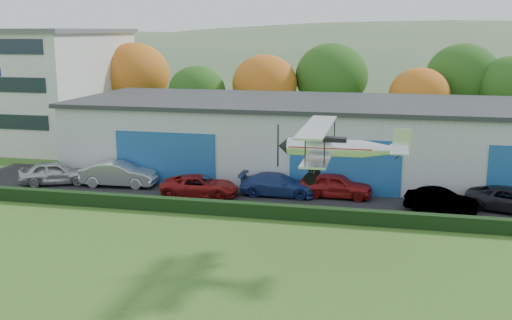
% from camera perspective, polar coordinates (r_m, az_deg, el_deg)
% --- Properties ---
extents(apron, '(48.00, 9.00, 0.05)m').
position_cam_1_polar(apron, '(38.39, 5.13, -3.45)').
color(apron, black).
rests_on(apron, ground).
extents(hedge, '(46.00, 0.60, 0.80)m').
position_cam_1_polar(hedge, '(33.72, 4.03, -4.98)').
color(hedge, black).
rests_on(hedge, ground).
extents(hangar, '(40.60, 12.60, 5.30)m').
position_cam_1_polar(hangar, '(44.41, 8.98, 2.06)').
color(hangar, '#B2B7BC').
rests_on(hangar, ground).
extents(office_block, '(20.60, 15.60, 10.40)m').
position_cam_1_polar(office_block, '(62.27, -22.52, 6.52)').
color(office_block, silver).
rests_on(office_block, ground).
extents(tree_belt, '(75.70, 13.22, 10.12)m').
position_cam_1_polar(tree_belt, '(56.93, 5.78, 7.32)').
color(tree_belt, '#3D2614').
rests_on(tree_belt, ground).
extents(distant_hills, '(430.00, 196.00, 56.00)m').
position_cam_1_polar(distant_hills, '(157.89, 8.25, 3.48)').
color(distant_hills, '#4C6642').
rests_on(distant_hills, ground).
extents(car_0, '(5.04, 3.54, 1.59)m').
position_cam_1_polar(car_0, '(43.23, -18.28, -1.13)').
color(car_0, silver).
rests_on(car_0, apron).
extents(car_1, '(5.14, 2.12, 1.66)m').
position_cam_1_polar(car_1, '(41.59, -12.75, -1.28)').
color(car_1, silver).
rests_on(car_1, apron).
extents(car_2, '(5.02, 2.68, 1.34)m').
position_cam_1_polar(car_2, '(38.23, -5.29, -2.44)').
color(car_2, maroon).
rests_on(car_2, apron).
extents(car_3, '(4.86, 2.02, 1.41)m').
position_cam_1_polar(car_3, '(38.31, 2.08, -2.31)').
color(car_3, navy).
rests_on(car_3, apron).
extents(car_4, '(4.50, 1.90, 1.52)m').
position_cam_1_polar(car_4, '(38.18, 7.53, -2.38)').
color(car_4, maroon).
rests_on(car_4, apron).
extents(car_5, '(4.20, 2.05, 1.33)m').
position_cam_1_polar(car_5, '(36.47, 16.92, -3.65)').
color(car_5, gray).
rests_on(car_5, apron).
extents(car_6, '(5.39, 3.62, 1.37)m').
position_cam_1_polar(car_6, '(37.91, 22.77, -3.46)').
color(car_6, black).
rests_on(car_6, apron).
extents(biplane, '(5.95, 6.76, 2.55)m').
position_cam_1_polar(biplane, '(27.57, 7.54, 1.29)').
color(biplane, silver).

